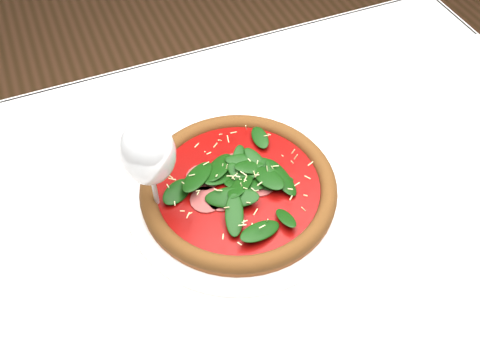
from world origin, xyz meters
name	(u,v)px	position (x,y,z in m)	size (l,w,h in m)	color
ground	(261,351)	(0.00, 0.00, 0.00)	(6.00, 6.00, 0.00)	brown
dining_table	(272,219)	(0.00, 0.00, 0.65)	(1.21, 0.81, 0.75)	white
plate	(238,193)	(-0.07, 0.00, 0.76)	(0.38, 0.38, 0.02)	white
pizza	(238,185)	(-0.07, 0.00, 0.78)	(0.33, 0.33, 0.04)	#A15827
wine_glass	(148,155)	(-0.20, 0.02, 0.89)	(0.08, 0.08, 0.20)	silver
saucer_far	(465,53)	(0.53, 0.17, 0.76)	(0.14, 0.14, 0.01)	white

